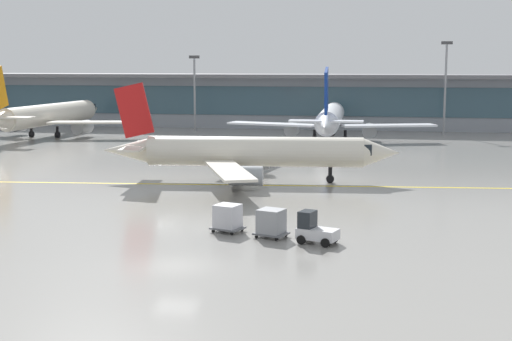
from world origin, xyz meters
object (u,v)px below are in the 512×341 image
(apron_light_mast_1, at_px, (195,89))
(gate_airplane_0, at_px, (49,115))
(gate_airplane_1, at_px, (331,119))
(taxiing_regional_jet, at_px, (251,152))
(apron_light_mast_2, at_px, (445,84))
(cargo_dolly_lead, at_px, (271,222))
(baggage_tug, at_px, (315,230))
(cargo_dolly_trailing, at_px, (228,217))

(apron_light_mast_1, bearing_deg, gate_airplane_0, -145.39)
(gate_airplane_1, distance_m, taxiing_regional_jet, 40.00)
(gate_airplane_0, distance_m, gate_airplane_1, 44.58)
(gate_airplane_0, distance_m, apron_light_mast_2, 63.98)
(cargo_dolly_lead, relative_size, apron_light_mast_2, 0.17)
(apron_light_mast_1, relative_size, apron_light_mast_2, 0.85)
(gate_airplane_0, relative_size, taxiing_regional_jet, 1.15)
(cargo_dolly_lead, bearing_deg, baggage_tug, -0.00)
(gate_airplane_0, relative_size, apron_light_mast_1, 2.64)
(taxiing_regional_jet, distance_m, cargo_dolly_lead, 23.35)
(gate_airplane_1, bearing_deg, gate_airplane_0, 90.26)
(taxiing_regional_jet, bearing_deg, gate_airplane_0, 130.35)
(cargo_dolly_lead, relative_size, apron_light_mast_1, 0.19)
(taxiing_regional_jet, xyz_separation_m, baggage_tug, (8.57, -23.64, -2.03))
(baggage_tug, xyz_separation_m, apron_light_mast_1, (-28.06, 75.88, 6.21))
(apron_light_mast_2, bearing_deg, gate_airplane_0, -166.89)
(cargo_dolly_lead, distance_m, apron_light_mast_2, 77.55)
(baggage_tug, height_order, cargo_dolly_lead, baggage_tug)
(gate_airplane_1, bearing_deg, baggage_tug, -178.21)
(baggage_tug, xyz_separation_m, cargo_dolly_trailing, (-6.27, 2.13, 0.16))
(gate_airplane_1, relative_size, apron_light_mast_1, 2.61)
(gate_airplane_0, height_order, cargo_dolly_lead, gate_airplane_0)
(gate_airplane_0, height_order, gate_airplane_1, gate_airplane_0)
(gate_airplane_0, bearing_deg, gate_airplane_1, -83.44)
(baggage_tug, bearing_deg, apron_light_mast_1, 129.04)
(gate_airplane_1, relative_size, baggage_tug, 11.53)
(baggage_tug, xyz_separation_m, cargo_dolly_lead, (-3.03, 1.03, 0.16))
(baggage_tug, distance_m, apron_light_mast_1, 81.14)
(cargo_dolly_lead, distance_m, apron_light_mast_1, 79.15)
(gate_airplane_0, distance_m, taxiing_regional_jet, 55.17)
(baggage_tug, bearing_deg, apron_light_mast_2, 98.47)
(baggage_tug, bearing_deg, gate_airplane_1, 112.12)
(gate_airplane_1, height_order, apron_light_mast_2, apron_light_mast_2)
(taxiing_regional_jet, bearing_deg, baggage_tug, -75.80)
(baggage_tug, distance_m, cargo_dolly_trailing, 6.63)
(baggage_tug, distance_m, cargo_dolly_lead, 3.20)
(taxiing_regional_jet, height_order, apron_light_mast_1, apron_light_mast_1)
(gate_airplane_0, distance_m, baggage_tug, 78.56)
(gate_airplane_0, relative_size, apron_light_mast_2, 2.25)
(taxiing_regional_jet, bearing_deg, apron_light_mast_1, 104.75)
(gate_airplane_0, distance_m, apron_light_mast_1, 24.86)
(baggage_tug, height_order, apron_light_mast_2, apron_light_mast_2)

